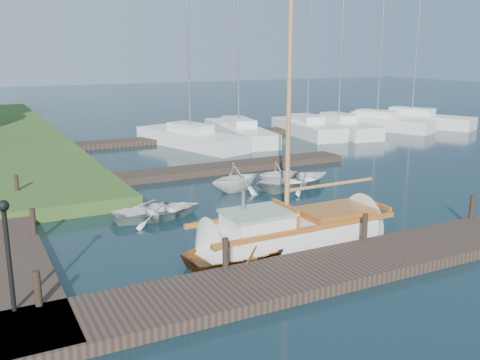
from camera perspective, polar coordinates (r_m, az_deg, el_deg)
name	(u,v)px	position (r m, az deg, el deg)	size (l,w,h in m)	color
ground	(240,212)	(19.36, 0.00, -3.45)	(160.00, 160.00, 0.00)	black
near_dock	(344,266)	(14.56, 11.06, -8.97)	(18.00, 2.20, 0.30)	#2E2019
far_dock	(215,169)	(25.83, -2.69, 1.22)	(14.00, 1.60, 0.30)	#2E2019
pontoon	(262,132)	(37.76, 2.32, 5.15)	(30.00, 1.60, 0.30)	#2E2019
mooring_post_0	(38,288)	(12.51, -20.78, -10.75)	(0.16, 0.16, 0.80)	black
mooring_post_1	(226,253)	(13.64, -1.55, -7.80)	(0.16, 0.16, 0.80)	black
mooring_post_2	(365,227)	(15.99, 13.17, -4.90)	(0.16, 0.16, 0.80)	black
mooring_post_3	(472,207)	(19.14, 23.51, -2.64)	(0.16, 0.16, 0.80)	black
mooring_post_4	(33,221)	(17.24, -21.19, -4.13)	(0.16, 0.16, 0.80)	black
mooring_post_5	(17,185)	(22.06, -22.70, -0.52)	(0.16, 0.16, 0.80)	black
lamp_post	(7,241)	(12.07, -23.61, -5.95)	(0.24, 0.24, 2.44)	black
sailboat	(296,232)	(16.34, 6.03, -5.53)	(7.17, 2.05, 9.83)	silver
dinghy	(247,247)	(14.98, 0.78, -7.12)	(2.59, 3.63, 0.75)	#963310
tender_a	(157,208)	(18.90, -8.81, -3.00)	(2.27, 3.17, 0.66)	silver
tender_b	(237,176)	(22.15, -0.33, 0.46)	(2.12, 2.46, 1.30)	silver
tender_c	(297,178)	(23.07, 6.14, 0.23)	(2.61, 3.66, 0.76)	silver
tender_d	(279,171)	(23.59, 4.16, 0.96)	(1.75, 2.03, 1.07)	silver
marina_boat_2	(190,137)	(32.83, -5.32, 4.58)	(4.46, 8.68, 11.71)	silver
marina_boat_3	(239,131)	(35.32, -0.15, 5.27)	(3.46, 9.36, 11.74)	silver
marina_boat_4	(307,127)	(37.42, 7.16, 5.63)	(3.14, 7.55, 10.51)	silver
marina_boat_5	(338,125)	(38.61, 10.42, 5.75)	(3.20, 8.38, 10.36)	silver
marina_boat_6	(377,122)	(41.41, 14.38, 6.06)	(5.30, 8.38, 10.36)	silver
marina_boat_7	(411,118)	(44.06, 17.81, 6.27)	(5.91, 9.33, 11.31)	silver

